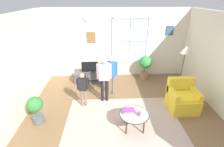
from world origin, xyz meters
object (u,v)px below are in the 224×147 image
coffee_table (134,115)px  potted_plant_by_window (145,65)px  armchair (182,99)px  potted_plant_corner (36,108)px  person_blue_shirt (111,71)px  person_black_shirt (83,86)px  cup (139,114)px  floor_lamp (185,55)px  remote_near_books (134,110)px  person_pink_shirt (104,74)px  tv_stand (90,77)px  television (90,67)px  book_stack (129,111)px

coffee_table → potted_plant_by_window: potted_plant_by_window is taller
armchair → potted_plant_corner: (-3.93, -0.44, 0.14)m
person_blue_shirt → person_black_shirt: person_blue_shirt is taller
cup → potted_plant_corner: potted_plant_corner is taller
floor_lamp → coffee_table: bearing=-140.3°
coffee_table → remote_near_books: bearing=82.2°
person_pink_shirt → potted_plant_by_window: bearing=43.0°
tv_stand → cup: size_ratio=12.48×
remote_near_books → person_pink_shirt: size_ratio=0.10×
armchair → coffee_table: 1.67m
television → potted_plant_corner: 2.52m
armchair → book_stack: (-1.63, -0.67, 0.15)m
coffee_table → floor_lamp: bearing=39.7°
person_blue_shirt → floor_lamp: size_ratio=0.79×
cup → person_pink_shirt: bearing=123.1°
television → armchair: size_ratio=0.70×
book_stack → person_pink_shirt: (-0.59, 1.15, 0.43)m
potted_plant_corner → remote_near_books: bearing=-3.6°
person_pink_shirt → floor_lamp: 2.45m
book_stack → person_black_shirt: bearing=143.1°
television → person_black_shirt: person_black_shirt is taller
potted_plant_by_window → floor_lamp: bearing=-57.1°
person_pink_shirt → potted_plant_corner: bearing=-151.7°
book_stack → potted_plant_corner: potted_plant_corner is taller
coffee_table → potted_plant_by_window: bearing=72.2°
cup → potted_plant_by_window: bearing=74.6°
coffee_table → person_black_shirt: person_black_shirt is taller
tv_stand → cup: cup is taller
cup → floor_lamp: size_ratio=0.06×
tv_stand → person_black_shirt: 1.63m
cup → armchair: bearing=28.7°
television → person_pink_shirt: person_pink_shirt is taller
floor_lamp → person_blue_shirt: bearing=175.3°
tv_stand → person_blue_shirt: 1.36m
remote_near_books → person_blue_shirt: person_blue_shirt is taller
armchair → person_pink_shirt: size_ratio=0.60×
person_pink_shirt → remote_near_books: bearing=-55.8°
cup → coffee_table: bearing=153.4°
person_pink_shirt → potted_plant_corner: (-1.71, -0.92, -0.44)m
armchair → person_pink_shirt: bearing=167.7°
person_blue_shirt → floor_lamp: bearing=-4.7°
cup → person_pink_shirt: 1.56m
potted_plant_by_window → coffee_table: bearing=-107.8°
television → remote_near_books: television is taller
book_stack → tv_stand: bearing=114.5°
armchair → coffee_table: (-1.51, -0.72, 0.07)m
television → coffee_table: television is taller
tv_stand → floor_lamp: (2.92, -1.12, 1.21)m
person_blue_shirt → potted_plant_by_window: size_ratio=1.45×
tv_stand → coffee_table: 2.81m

